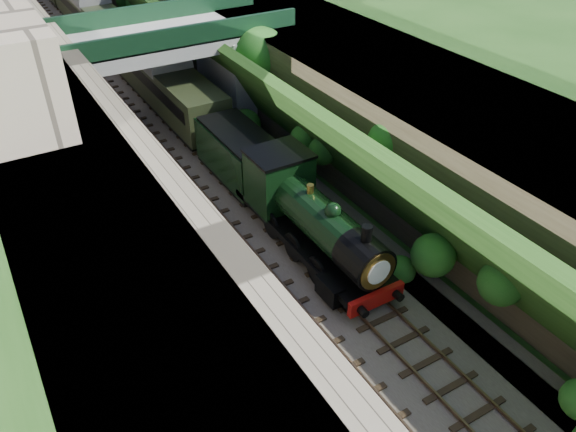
{
  "coord_description": "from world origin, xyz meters",
  "views": [
    {
      "loc": [
        -10.43,
        -10.03,
        16.85
      ],
      "look_at": [
        0.0,
        7.55,
        2.48
      ],
      "focal_mm": 35.0,
      "sensor_mm": 36.0,
      "label": 1
    }
  ],
  "objects_px": {
    "road_bridge": "(170,65)",
    "tender": "(240,158)",
    "tree": "(261,57)",
    "locomotive": "(311,220)"
  },
  "relations": [
    {
      "from": "road_bridge",
      "to": "locomotive",
      "type": "height_order",
      "value": "road_bridge"
    },
    {
      "from": "road_bridge",
      "to": "tender",
      "type": "xyz_separation_m",
      "value": [
        0.26,
        -9.17,
        -2.46
      ]
    },
    {
      "from": "road_bridge",
      "to": "tree",
      "type": "xyz_separation_m",
      "value": [
        4.97,
        -3.18,
        0.57
      ]
    },
    {
      "from": "road_bridge",
      "to": "locomotive",
      "type": "bearing_deg",
      "value": -89.11
    },
    {
      "from": "locomotive",
      "to": "road_bridge",
      "type": "bearing_deg",
      "value": 90.89
    },
    {
      "from": "tree",
      "to": "locomotive",
      "type": "relative_size",
      "value": 0.65
    },
    {
      "from": "road_bridge",
      "to": "tree",
      "type": "distance_m",
      "value": 5.93
    },
    {
      "from": "road_bridge",
      "to": "tender",
      "type": "bearing_deg",
      "value": -88.4
    },
    {
      "from": "tree",
      "to": "tender",
      "type": "height_order",
      "value": "tree"
    },
    {
      "from": "tree",
      "to": "tender",
      "type": "bearing_deg",
      "value": -128.2
    }
  ]
}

